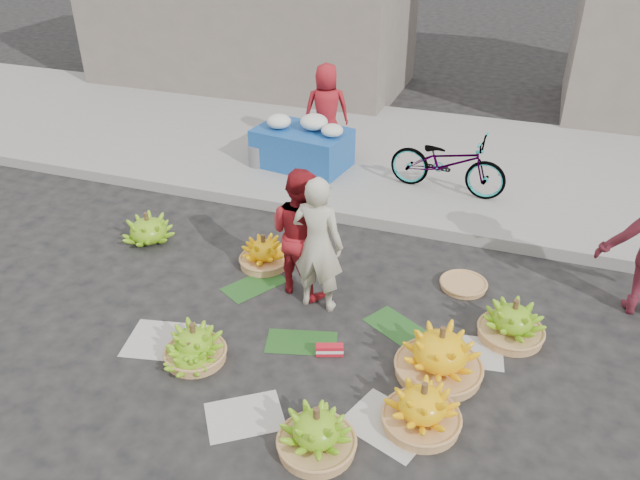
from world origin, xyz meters
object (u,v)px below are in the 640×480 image
(banana_bunch_4, at_px, (440,354))
(bicycle, at_px, (448,163))
(banana_bunch_0, at_px, (195,345))
(flower_table, at_px, (303,145))
(vendor_cream, at_px, (318,245))

(banana_bunch_4, distance_m, bicycle, 3.43)
(banana_bunch_0, relative_size, bicycle, 0.37)
(flower_table, height_order, bicycle, bicycle)
(vendor_cream, relative_size, flower_table, 1.01)
(banana_bunch_4, xyz_separation_m, vendor_cream, (-1.32, 0.59, 0.48))
(banana_bunch_0, height_order, flower_table, flower_table)
(banana_bunch_4, bearing_deg, vendor_cream, 155.94)
(banana_bunch_4, relative_size, bicycle, 0.56)
(banana_bunch_4, distance_m, flower_table, 4.38)
(banana_bunch_4, bearing_deg, bicycle, 99.05)
(bicycle, bearing_deg, flower_table, 92.16)
(banana_bunch_0, relative_size, banana_bunch_4, 0.67)
(banana_bunch_0, xyz_separation_m, bicycle, (1.53, 3.91, 0.36))
(vendor_cream, bearing_deg, flower_table, -64.29)
(vendor_cream, distance_m, bicycle, 2.90)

